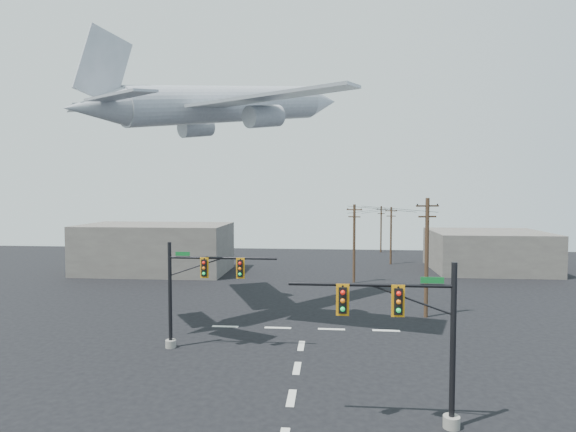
# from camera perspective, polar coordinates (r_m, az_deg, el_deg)

# --- Properties ---
(ground) EXTENTS (120.00, 120.00, 0.00)m
(ground) POSITION_cam_1_polar(r_m,az_deg,el_deg) (25.52, 0.40, -20.78)
(ground) COLOR black
(ground) RESTS_ON ground
(lane_markings) EXTENTS (14.00, 21.20, 0.01)m
(lane_markings) POSITION_cam_1_polar(r_m,az_deg,el_deg) (30.45, 1.26, -16.70)
(lane_markings) COLOR beige
(lane_markings) RESTS_ON ground
(signal_mast_near) EXTENTS (7.47, 0.80, 7.25)m
(signal_mast_near) POSITION_cam_1_polar(r_m,az_deg,el_deg) (22.13, 14.96, -13.85)
(signal_mast_near) COLOR gray
(signal_mast_near) RESTS_ON ground
(signal_mast_far) EXTENTS (7.37, 0.76, 6.95)m
(signal_mast_far) POSITION_cam_1_polar(r_m,az_deg,el_deg) (32.11, -11.19, -8.74)
(signal_mast_far) COLOR gray
(signal_mast_far) RESTS_ON ground
(utility_pole_a) EXTENTS (1.90, 0.63, 9.68)m
(utility_pole_a) POSITION_cam_1_polar(r_m,az_deg,el_deg) (40.45, 16.12, -4.48)
(utility_pole_a) COLOR #41281C
(utility_pole_a) RESTS_ON ground
(utility_pole_b) EXTENTS (1.67, 0.78, 8.72)m
(utility_pole_b) POSITION_cam_1_polar(r_m,az_deg,el_deg) (53.67, 7.85, -3.06)
(utility_pole_b) COLOR #41281C
(utility_pole_b) RESTS_ON ground
(utility_pole_c) EXTENTS (1.63, 0.29, 7.95)m
(utility_pole_c) POSITION_cam_1_polar(r_m,az_deg,el_deg) (67.98, 12.10, -2.14)
(utility_pole_c) COLOR #41281C
(utility_pole_c) RESTS_ON ground
(utility_pole_d) EXTENTS (1.54, 0.58, 7.63)m
(utility_pole_d) POSITION_cam_1_polar(r_m,az_deg,el_deg) (80.58, 10.97, -1.42)
(utility_pole_d) COLOR #41281C
(utility_pole_d) RESTS_ON ground
(power_lines) EXTENTS (7.26, 40.55, 1.35)m
(power_lines) POSITION_cam_1_polar(r_m,az_deg,el_deg) (59.73, 11.05, 0.70)
(power_lines) COLOR black
(airliner) EXTENTS (21.38, 22.56, 6.94)m
(airliner) POSITION_cam_1_polar(r_m,az_deg,el_deg) (40.03, -6.98, 12.92)
(airliner) COLOR #ADB1B9
(building_left) EXTENTS (18.00, 10.00, 6.00)m
(building_left) POSITION_cam_1_polar(r_m,az_deg,el_deg) (62.66, -15.45, -3.69)
(building_left) COLOR #67625B
(building_left) RESTS_ON ground
(building_right) EXTENTS (14.00, 12.00, 5.00)m
(building_right) POSITION_cam_1_polar(r_m,az_deg,el_deg) (66.83, 22.60, -3.83)
(building_right) COLOR #67625B
(building_right) RESTS_ON ground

